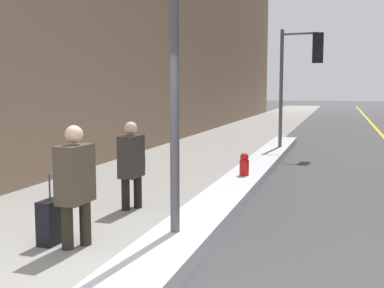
% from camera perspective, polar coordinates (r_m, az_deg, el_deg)
% --- Properties ---
extents(ground_plane, '(160.00, 160.00, 0.00)m').
position_cam_1_polar(ground_plane, '(5.27, -9.02, -16.47)').
color(ground_plane, '#38383A').
extents(sidewalk_slab, '(4.00, 80.00, 0.01)m').
position_cam_1_polar(sidewalk_slab, '(19.89, 4.91, 0.64)').
color(sidewalk_slab, gray).
rests_on(sidewalk_slab, ground).
extents(snow_bank_curb, '(0.80, 15.51, 0.22)m').
position_cam_1_polar(snow_bank_curb, '(11.11, 6.86, -3.57)').
color(snow_bank_curb, silver).
rests_on(snow_bank_curb, ground).
extents(lamp_post, '(0.28, 0.28, 5.26)m').
position_cam_1_polar(lamp_post, '(6.16, -2.13, 16.52)').
color(lamp_post, '#515156').
rests_on(lamp_post, ground).
extents(traffic_light_near, '(1.31, 0.33, 3.88)m').
position_cam_1_polar(traffic_light_near, '(15.36, 13.06, 9.21)').
color(traffic_light_near, '#515156').
rests_on(traffic_light_near, ground).
extents(pedestrian_trailing, '(0.32, 0.53, 1.60)m').
position_cam_1_polar(pedestrian_trailing, '(6.34, -13.68, -4.24)').
color(pedestrian_trailing, '#2A241B').
rests_on(pedestrian_trailing, ground).
extents(pedestrian_with_shoulder_bag, '(0.30, 0.70, 1.51)m').
position_cam_1_polar(pedestrian_with_shoulder_bag, '(8.21, -7.17, -2.04)').
color(pedestrian_with_shoulder_bag, black).
rests_on(pedestrian_with_shoulder_bag, ground).
extents(rolling_suitcase, '(0.23, 0.37, 0.95)m').
position_cam_1_polar(rolling_suitcase, '(6.69, -16.39, -8.91)').
color(rolling_suitcase, black).
rests_on(rolling_suitcase, ground).
extents(fire_hydrant, '(0.20, 0.20, 0.70)m').
position_cam_1_polar(fire_hydrant, '(10.33, 6.20, -3.00)').
color(fire_hydrant, red).
rests_on(fire_hydrant, ground).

